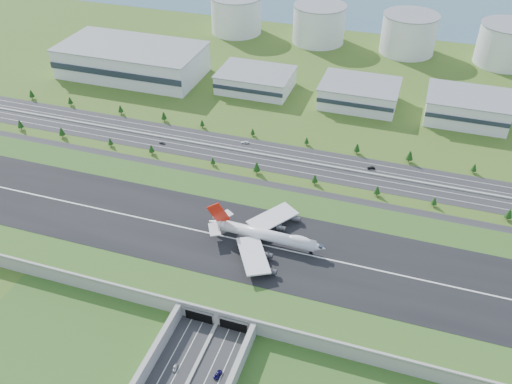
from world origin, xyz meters
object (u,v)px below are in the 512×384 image
(car_0, at_px, (175,368))
(car_5, at_px, (371,168))
(boeing_747, at_px, (266,235))
(car_2, at_px, (218,374))
(fuel_tank_a, at_px, (236,15))
(car_7, at_px, (245,142))
(car_4, at_px, (162,143))

(car_0, bearing_deg, car_5, 64.13)
(boeing_747, xyz_separation_m, car_0, (-15.23, -79.86, -12.88))
(car_0, bearing_deg, car_2, -0.12)
(fuel_tank_a, distance_m, car_2, 407.02)
(car_0, distance_m, car_7, 186.31)
(fuel_tank_a, bearing_deg, car_5, -51.13)
(fuel_tank_a, bearing_deg, car_7, -68.71)
(boeing_747, distance_m, car_7, 114.78)
(car_0, distance_m, car_4, 186.20)
(fuel_tank_a, xyz_separation_m, car_7, (79.65, -204.34, -16.62))
(car_0, bearing_deg, fuel_tank_a, 97.79)
(car_2, distance_m, car_5, 179.97)
(boeing_747, relative_size, car_7, 12.42)
(car_4, bearing_deg, boeing_747, -131.87)
(fuel_tank_a, relative_size, car_2, 10.12)
(fuel_tank_a, xyz_separation_m, car_5, (168.59, -209.18, -16.58))
(car_7, bearing_deg, car_4, -81.01)
(car_7, bearing_deg, car_2, 5.72)
(car_0, xyz_separation_m, car_5, (56.41, 178.61, 0.12))
(boeing_747, relative_size, car_5, 13.26)
(car_2, height_order, car_5, car_5)
(car_2, distance_m, car_4, 193.27)
(boeing_747, height_order, car_7, boeing_747)
(car_5, height_order, car_7, car_5)
(car_4, xyz_separation_m, car_7, (54.31, 18.74, 0.04))
(fuel_tank_a, height_order, car_5, fuel_tank_a)
(car_5, bearing_deg, car_7, -108.03)
(car_0, xyz_separation_m, car_4, (-86.85, 164.70, 0.04))
(car_0, relative_size, car_7, 0.77)
(fuel_tank_a, height_order, car_4, fuel_tank_a)
(car_7, bearing_deg, boeing_747, 14.71)
(car_0, height_order, car_2, car_2)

